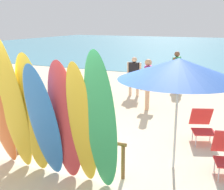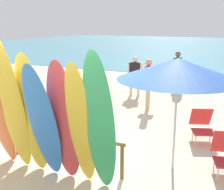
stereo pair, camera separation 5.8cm
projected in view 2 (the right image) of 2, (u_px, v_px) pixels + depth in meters
name	position (u px, v px, depth m)	size (l,w,h in m)	color
ground	(191.00, 68.00, 18.16)	(60.00, 60.00, 0.00)	beige
ocean_water	(217.00, 47.00, 32.92)	(60.00, 40.00, 0.02)	teal
surfboard_rack	(64.00, 140.00, 5.69)	(2.56, 0.07, 0.69)	brown
surfboard_yellow_1	(12.00, 106.00, 5.22)	(0.51, 0.07, 2.69)	yellow
surfboard_yellow_2	(32.00, 115.00, 5.23)	(0.56, 0.07, 2.32)	yellow
surfboard_blue_3	(43.00, 123.00, 5.01)	(0.58, 0.08, 2.23)	#337AD1
surfboard_red_4	(64.00, 123.00, 4.97)	(0.57, 0.08, 2.24)	#D13D42
surfboard_yellow_5	(81.00, 126.00, 4.80)	(0.46, 0.08, 2.26)	yellow
surfboard_green_6	(100.00, 124.00, 4.60)	(0.53, 0.06, 2.44)	#38B266
beachgoer_by_water	(93.00, 79.00, 9.87)	(0.40, 0.57, 1.54)	brown
beachgoer_photographing	(177.00, 68.00, 11.88)	(0.42, 0.60, 1.62)	brown
beachgoer_near_rack	(148.00, 81.00, 9.36)	(0.42, 0.60, 1.63)	tan
beachgoer_midbeach	(135.00, 74.00, 11.06)	(0.57, 0.24, 1.50)	beige
beach_chair_blue	(202.00, 124.00, 6.91)	(0.73, 0.87, 0.79)	#B7B7BC
beach_umbrella	(178.00, 69.00, 5.25)	(2.23, 2.23, 2.15)	silver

